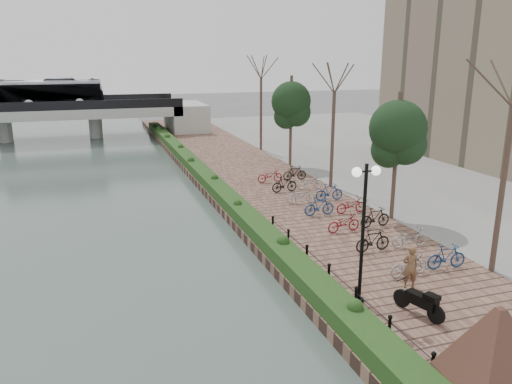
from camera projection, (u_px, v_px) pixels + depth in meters
name	position (u px, v px, depth m)	size (l,w,h in m)	color
ground	(330.00, 344.00, 15.49)	(220.00, 220.00, 0.00)	#59595B
promenade	(265.00, 189.00, 32.67)	(8.00, 75.00, 0.50)	brown
inland_pavement	(465.00, 172.00, 37.54)	(24.00, 75.00, 0.50)	gray
hedge	(206.00, 176.00, 33.78)	(1.10, 56.00, 0.60)	#163B15
chain_fence	(342.00, 286.00, 17.53)	(0.10, 14.10, 0.70)	black
granite_monument	(494.00, 355.00, 11.84)	(4.80, 4.80, 2.51)	#3F221B
lamppost	(364.00, 204.00, 16.26)	(1.02, 0.32, 4.83)	black
motorcycle	(419.00, 300.00, 16.12)	(0.52, 1.65, 1.03)	black
pedestrian	(410.00, 267.00, 17.97)	(0.59, 0.39, 1.61)	brown
bicycle_parking	(335.00, 206.00, 26.49)	(2.40, 17.32, 1.00)	#9E9DA1
street_trees	(359.00, 146.00, 28.58)	(3.20, 37.12, 6.80)	#3A2A22
bridge	(13.00, 109.00, 51.55)	(36.00, 10.77, 6.50)	#A5A5A0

